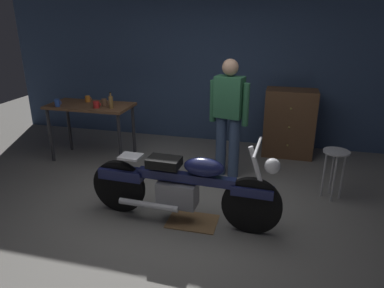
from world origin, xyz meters
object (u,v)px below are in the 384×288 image
Objects in this scene: wooden_dresser at (289,123)px; mug_blue_enamel at (57,103)px; mug_brown_stoneware at (104,102)px; motorcycle at (183,185)px; person_standing at (229,114)px; mug_orange_travel at (88,99)px; mug_red_diner at (96,105)px; bottle at (111,102)px; shop_stool at (335,162)px.

wooden_dresser reaches higher than mug_blue_enamel.
mug_blue_enamel is 0.99× the size of mug_brown_stoneware.
motorcycle is at bearing -115.36° from wooden_dresser.
motorcycle is 1.45m from person_standing.
motorcycle is at bearing -38.24° from mug_orange_travel.
mug_red_diner is 1.06× the size of mug_brown_stoneware.
wooden_dresser is 9.62× the size of mug_blue_enamel.
bottle is (0.83, 0.11, 0.04)m from mug_blue_enamel.
mug_blue_enamel reaches higher than mug_orange_travel.
mug_red_diner reaches higher than motorcycle.
motorcycle is at bearing -40.92° from mug_brown_stoneware.
mug_blue_enamel is at bearing 154.77° from motorcycle.
mug_orange_travel is at bearing 135.61° from mug_red_diner.
bottle is (-1.75, -0.03, 0.07)m from person_standing.
mug_brown_stoneware is (0.05, 0.15, 0.00)m from mug_red_diner.
motorcycle is at bearing -41.69° from bottle.
motorcycle is 2.62m from mug_orange_travel.
mug_red_diner is 0.51× the size of bottle.
bottle is at bearing 10.19° from mug_red_diner.
mug_orange_travel is at bearing 170.95° from shop_stool.
mug_orange_travel is at bearing 155.78° from mug_brown_stoneware.
mug_brown_stoneware is at bearing -24.22° from mug_orange_travel.
motorcycle is 3.42× the size of shop_stool.
mug_red_diner is at bearing -110.41° from mug_brown_stoneware.
mug_orange_travel is (-0.38, 0.17, -0.01)m from mug_brown_stoneware.
motorcycle is 2.63m from wooden_dresser.
motorcycle is 9.09× the size of bottle.
mug_blue_enamel is at bearing -126.44° from mug_orange_travel.
wooden_dresser is 9.82× the size of mug_orange_travel.
mug_red_diner is 0.23m from bottle.
mug_brown_stoneware reaches higher than motorcycle.
mug_brown_stoneware is (-3.32, 0.42, 0.46)m from shop_stool.
mug_orange_travel is (-3.15, -0.78, 0.40)m from wooden_dresser.
bottle is at bearing -27.10° from mug_orange_travel.
shop_stool is at bearing -67.97° from wooden_dresser.
mug_brown_stoneware is at bearing 146.80° from bottle.
motorcycle is at bearing -27.55° from mug_blue_enamel.
person_standing is 1.52× the size of wooden_dresser.
wooden_dresser is at bearing 21.34° from mug_red_diner.
mug_red_diner is 1.07× the size of mug_blue_enamel.
motorcycle is 2.05m from bottle.
mug_blue_enamel is at bearing -172.56° from bottle.
mug_red_diner reaches higher than mug_orange_travel.
shop_stool is 1.48m from wooden_dresser.
wooden_dresser is at bearing 19.03° from mug_brown_stoneware.
mug_brown_stoneware is 0.48× the size of bottle.
bottle reaches higher than shop_stool.
shop_stool is at bearing -2.88° from mug_blue_enamel.
bottle is (0.55, -0.28, 0.05)m from mug_orange_travel.
wooden_dresser is 3.65m from mug_blue_enamel.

